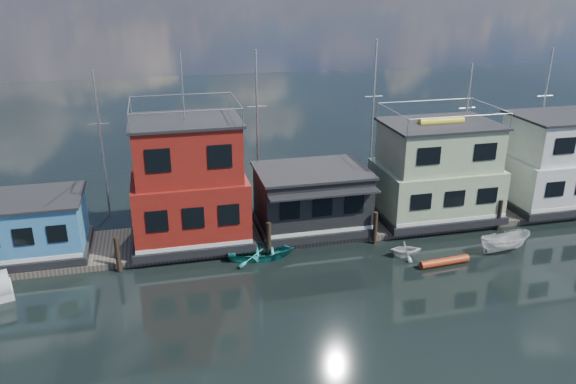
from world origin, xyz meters
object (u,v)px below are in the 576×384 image
object	(u,v)px
houseboat_green	(436,172)
houseboat_dark	(312,198)
red_kayak	(444,262)
houseboat_white	(561,162)
houseboat_red	(189,184)
dinghy_teal	(261,251)
houseboat_blue	(31,226)
motorboat	(504,242)
dinghy_white	(405,249)

from	to	relation	value
houseboat_green	houseboat_dark	bearing A→B (deg)	-179.88
houseboat_green	red_kayak	xyz separation A→B (m)	(-2.51, -6.57, -3.32)
houseboat_white	houseboat_red	bearing A→B (deg)	-180.00
houseboat_white	dinghy_teal	bearing A→B (deg)	-172.57
houseboat_blue	motorboat	bearing A→B (deg)	-11.55
houseboat_dark	motorboat	bearing A→B (deg)	-27.84
houseboat_red	houseboat_green	distance (m)	17.01
houseboat_white	dinghy_teal	world-z (taller)	houseboat_white
dinghy_white	red_kayak	xyz separation A→B (m)	(1.84, -1.56, -0.29)
houseboat_dark	red_kayak	size ratio (longest dim) A/B	2.31
houseboat_blue	motorboat	world-z (taller)	houseboat_blue
houseboat_green	dinghy_white	xyz separation A→B (m)	(-4.35, -5.01, -3.03)
houseboat_green	motorboat	size ratio (longest dim) A/B	2.48
houseboat_white	red_kayak	bearing A→B (deg)	-152.30
houseboat_red	dinghy_white	xyz separation A→B (m)	(12.65, -5.01, -3.58)
dinghy_white	houseboat_white	bearing A→B (deg)	-61.16
houseboat_blue	houseboat_white	size ratio (longest dim) A/B	0.76
houseboat_green	dinghy_teal	xyz separation A→B (m)	(-13.03, -3.00, -3.12)
houseboat_green	dinghy_white	bearing A→B (deg)	-130.99
houseboat_green	motorboat	world-z (taller)	houseboat_green
houseboat_dark	dinghy_teal	bearing A→B (deg)	-143.49
dinghy_teal	houseboat_white	bearing A→B (deg)	-76.29
houseboat_green	red_kayak	bearing A→B (deg)	-110.90
houseboat_dark	red_kayak	world-z (taller)	houseboat_dark
dinghy_white	red_kayak	bearing A→B (deg)	-120.62
red_kayak	houseboat_white	bearing A→B (deg)	23.39
dinghy_white	dinghy_teal	xyz separation A→B (m)	(-8.68, 2.01, -0.09)
houseboat_red	red_kayak	xyz separation A→B (m)	(14.49, -6.57, -3.87)
houseboat_green	dinghy_white	world-z (taller)	houseboat_green
houseboat_dark	dinghy_teal	world-z (taller)	houseboat_dark
houseboat_red	houseboat_white	bearing A→B (deg)	0.00
houseboat_dark	red_kayak	xyz separation A→B (m)	(6.49, -6.55, -2.18)
houseboat_dark	houseboat_white	size ratio (longest dim) A/B	0.88
houseboat_green	houseboat_white	bearing A→B (deg)	-0.00
houseboat_white	motorboat	bearing A→B (deg)	-144.02
motorboat	houseboat_blue	bearing A→B (deg)	77.74
houseboat_green	houseboat_white	distance (m)	10.00
motorboat	red_kayak	world-z (taller)	motorboat
houseboat_dark	dinghy_white	bearing A→B (deg)	-47.01
dinghy_teal	dinghy_white	bearing A→B (deg)	-96.73
houseboat_white	houseboat_green	bearing A→B (deg)	180.00
houseboat_red	houseboat_green	bearing A→B (deg)	0.00
houseboat_blue	dinghy_teal	xyz separation A→B (m)	(13.47, -3.00, -1.77)
houseboat_red	dinghy_white	bearing A→B (deg)	-21.59
dinghy_teal	red_kayak	bearing A→B (deg)	-102.43
dinghy_teal	motorboat	bearing A→B (deg)	-94.36
houseboat_blue	houseboat_green	size ratio (longest dim) A/B	0.76
red_kayak	houseboat_red	bearing A→B (deg)	151.32
houseboat_red	houseboat_green	xyz separation A→B (m)	(17.00, 0.00, -0.55)
houseboat_blue	houseboat_red	bearing A→B (deg)	0.00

